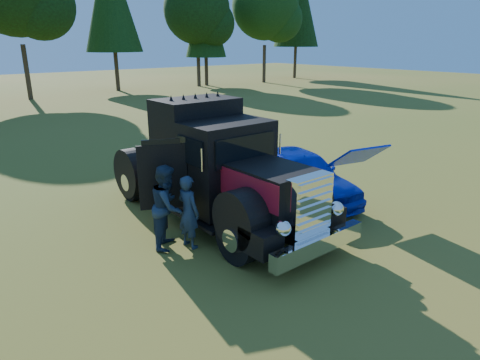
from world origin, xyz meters
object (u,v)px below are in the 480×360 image
diamond_t_truck (217,172)px  spectator_near (188,212)px  hotrod_coupe (299,174)px  spectator_far (168,206)px

diamond_t_truck → spectator_near: (-1.39, -0.82, -0.45)m
hotrod_coupe → spectator_near: 4.16m
spectator_near → spectator_far: 0.47m
spectator_far → diamond_t_truck: bearing=-30.3°
spectator_near → hotrod_coupe: bearing=-89.9°
diamond_t_truck → spectator_near: size_ratio=4.33×
diamond_t_truck → hotrod_coupe: size_ratio=1.57×
hotrod_coupe → diamond_t_truck: bearing=174.3°
diamond_t_truck → spectator_near: bearing=-149.6°
hotrod_coupe → spectator_near: size_ratio=2.76×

